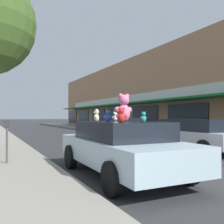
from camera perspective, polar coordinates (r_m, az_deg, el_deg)
The scene contains 12 objects.
ground_plane at distance 7.55m, azimuth 21.76°, elevation -12.49°, with size 260.00×260.00×0.00m, color #333335.
storefront_row at distance 28.63m, azimuth 16.34°, elevation 3.24°, with size 15.92×41.24×7.21m.
plush_art_car at distance 6.44m, azimuth 2.18°, elevation -7.78°, with size 2.15×4.60×1.38m.
teddy_bear_giant at distance 6.39m, azimuth 2.69°, elevation 0.90°, with size 0.53×0.34×0.72m.
teddy_bear_teal at distance 5.65m, azimuth 7.25°, elevation -1.19°, with size 0.18×0.11×0.24m.
teddy_bear_red at distance 5.25m, azimuth 2.18°, elevation -0.76°, with size 0.24×0.19×0.32m.
teddy_bear_cream at distance 6.13m, azimuth -3.57°, elevation -0.83°, with size 0.20×0.23×0.31m.
teddy_bear_blue at distance 6.62m, azimuth -1.05°, elevation -0.95°, with size 0.22×0.15×0.29m.
teddy_bear_white at distance 7.05m, azimuth 0.75°, elevation -1.06°, with size 0.20×0.15×0.26m.
parked_car_far_center at distance 11.21m, azimuth 18.38°, elevation -4.69°, with size 2.02×4.39×1.39m.
parked_car_far_right at distance 16.32m, azimuth 2.40°, elevation -3.60°, with size 2.02×4.28×1.42m.
parking_meter at distance 7.89m, azimuth -22.86°, elevation -4.92°, with size 0.14×0.10×1.27m.
Camera 1 is at (-5.52, -4.92, 1.51)m, focal length 40.00 mm.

